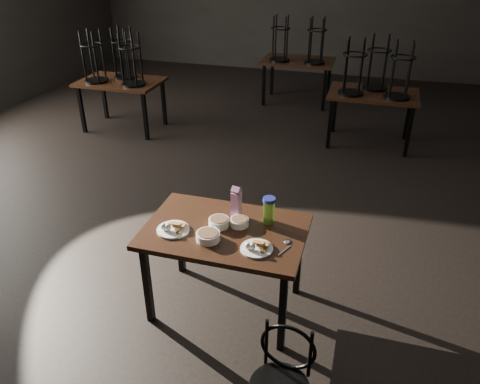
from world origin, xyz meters
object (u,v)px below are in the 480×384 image
(main_table, at_px, (225,238))
(juice_carton, at_px, (236,203))
(bentwood_chair, at_px, (283,375))
(water_bottle, at_px, (269,210))

(main_table, relative_size, juice_carton, 4.55)
(bentwood_chair, bearing_deg, water_bottle, 111.99)
(main_table, height_order, water_bottle, water_bottle)
(main_table, distance_m, bentwood_chair, 1.14)
(water_bottle, xyz_separation_m, bentwood_chair, (0.35, -1.10, -0.42))
(main_table, height_order, bentwood_chair, main_table)
(main_table, distance_m, juice_carton, 0.28)
(main_table, xyz_separation_m, bentwood_chair, (0.64, -0.91, -0.23))
(juice_carton, height_order, water_bottle, juice_carton)
(main_table, relative_size, water_bottle, 5.70)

